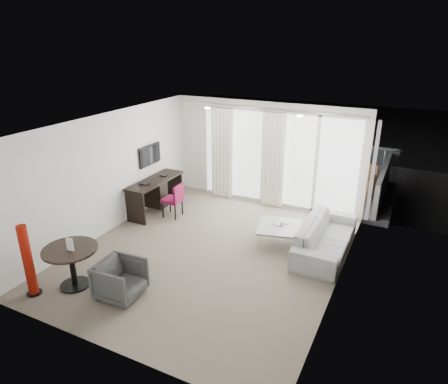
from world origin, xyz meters
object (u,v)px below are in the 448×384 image
at_px(coffee_table, 279,235).
at_px(tub_armchair, 120,279).
at_px(desk_chair, 172,200).
at_px(rattan_chair_a, 315,172).
at_px(rattan_chair_b, 362,181).
at_px(desk, 156,195).
at_px(round_table, 73,267).
at_px(red_lamp, 28,261).
at_px(sofa, 326,237).

bearing_deg(coffee_table, tub_armchair, -121.30).
height_order(desk_chair, rattan_chair_a, rattan_chair_a).
bearing_deg(tub_armchair, rattan_chair_b, -27.61).
xyz_separation_m(coffee_table, rattan_chair_b, (1.11, 3.45, 0.25)).
relative_size(desk, round_table, 1.88).
bearing_deg(red_lamp, tub_armchair, 23.57).
relative_size(tub_armchair, rattan_chair_b, 0.80).
xyz_separation_m(desk_chair, sofa, (3.69, -0.05, -0.09)).
distance_m(desk, sofa, 4.24).
bearing_deg(red_lamp, rattan_chair_a, 67.89).
bearing_deg(coffee_table, rattan_chair_b, 72.12).
height_order(desk_chair, coffee_table, desk_chair).
distance_m(desk, desk_chair, 0.55).
height_order(round_table, sofa, round_table).
xyz_separation_m(sofa, rattan_chair_a, (-1.15, 3.62, 0.11)).
distance_m(round_table, tub_armchair, 0.94).
relative_size(coffee_table, rattan_chair_a, 1.01).
relative_size(red_lamp, sofa, 0.58).
height_order(coffee_table, rattan_chair_b, rattan_chair_b).
xyz_separation_m(round_table, coffee_table, (2.71, 3.04, -0.17)).
height_order(desk_chair, round_table, desk_chair).
xyz_separation_m(desk_chair, rattan_chair_b, (3.87, 3.30, 0.04)).
xyz_separation_m(red_lamp, rattan_chair_a, (2.94, 7.24, -0.20)).
distance_m(red_lamp, coffee_table, 4.75).
bearing_deg(rattan_chair_a, round_table, -123.90).
xyz_separation_m(tub_armchair, sofa, (2.71, 3.02, -0.00)).
bearing_deg(coffee_table, sofa, 6.26).
height_order(desk_chair, rattan_chair_b, rattan_chair_b).
xyz_separation_m(red_lamp, rattan_chair_b, (4.27, 6.98, -0.19)).
bearing_deg(tub_armchair, red_lamp, 110.33).
bearing_deg(rattan_chair_b, coffee_table, -94.78).
bearing_deg(round_table, desk_chair, 90.90).
bearing_deg(red_lamp, desk_chair, 83.75).
bearing_deg(tub_armchair, coffee_table, -34.53).
distance_m(desk_chair, rattan_chair_b, 5.09).
relative_size(red_lamp, tub_armchair, 1.79).
relative_size(desk_chair, coffee_table, 0.93).
bearing_deg(desk_chair, rattan_chair_a, 52.06).
xyz_separation_m(tub_armchair, rattan_chair_a, (1.56, 6.64, 0.11)).
relative_size(tub_armchair, sofa, 0.32).
distance_m(desk, red_lamp, 3.79).
distance_m(desk_chair, round_table, 3.20).
relative_size(red_lamp, coffee_table, 1.44).
xyz_separation_m(desk, tub_armchair, (1.53, -3.18, -0.08)).
distance_m(desk, round_table, 3.35).
height_order(red_lamp, coffee_table, red_lamp).
height_order(desk, sofa, desk).
relative_size(round_table, red_lamp, 0.72).
bearing_deg(desk_chair, rattan_chair_b, 37.95).
relative_size(red_lamp, rattan_chair_b, 1.43).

